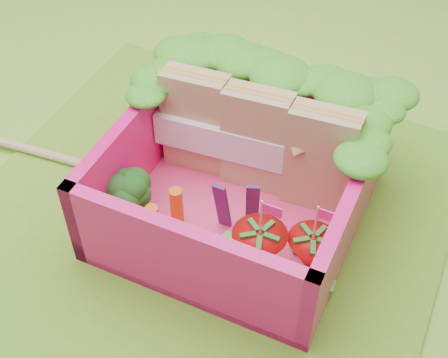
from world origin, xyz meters
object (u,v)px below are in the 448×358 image
chopsticks (75,162)px  bento_box (238,181)px  strawberry_left (259,251)px  broccoli (131,194)px  strawberry_right (311,254)px  sandwich_stack (257,141)px

chopsticks → bento_box: bearing=2.8°
strawberry_left → bento_box: bearing=128.2°
strawberry_left → chopsticks: (-1.32, 0.28, -0.17)m
broccoli → strawberry_left: size_ratio=0.60×
bento_box → strawberry_right: bearing=-24.8°
broccoli → chopsticks: broccoli is taller
bento_box → chopsticks: bearing=-177.2°
bento_box → broccoli: 0.58m
broccoli → strawberry_right: bearing=4.1°
sandwich_stack → strawberry_right: 0.71m
broccoli → chopsticks: bearing=156.3°
strawberry_right → chopsticks: strawberry_right is taller
broccoli → strawberry_right: 1.00m
strawberry_right → chopsticks: bearing=173.5°
sandwich_stack → strawberry_right: sandwich_stack is taller
bento_box → chopsticks: size_ratio=0.65×
sandwich_stack → strawberry_left: 0.65m
bento_box → strawberry_right: 0.56m
sandwich_stack → chopsticks: 1.16m
chopsticks → strawberry_right: bearing=-6.5°
bento_box → sandwich_stack: 0.26m
bento_box → broccoli: bento_box is taller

